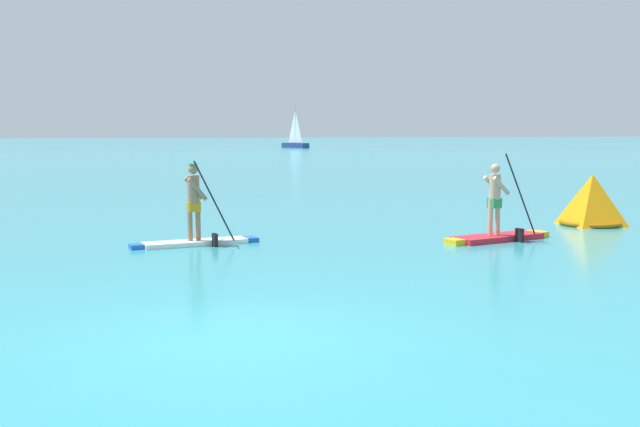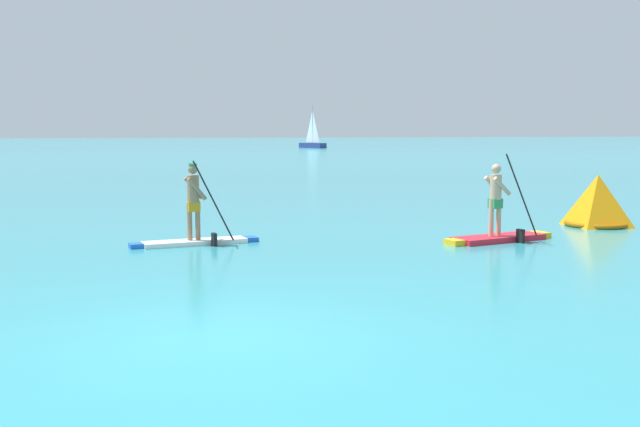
{
  "view_description": "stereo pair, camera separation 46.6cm",
  "coord_description": "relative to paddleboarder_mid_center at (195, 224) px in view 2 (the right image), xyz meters",
  "views": [
    {
      "loc": [
        -1.32,
        -8.94,
        2.51
      ],
      "look_at": [
        3.01,
        7.54,
        0.61
      ],
      "focal_mm": 42.47,
      "sensor_mm": 36.0,
      "label": 1
    },
    {
      "loc": [
        -0.87,
        -9.06,
        2.51
      ],
      "look_at": [
        3.01,
        7.54,
        0.61
      ],
      "focal_mm": 42.47,
      "sensor_mm": 36.0,
      "label": 2
    }
  ],
  "objects": [
    {
      "name": "race_marker_buoy",
      "position": [
        10.41,
        0.87,
        0.16
      ],
      "size": [
        1.93,
        1.93,
        1.35
      ],
      "color": "orange",
      "rests_on": "ground"
    },
    {
      "name": "paddleboarder_mid_center",
      "position": [
        0.0,
        0.0,
        0.0
      ],
      "size": [
        2.84,
        0.94,
        1.9
      ],
      "rotation": [
        0.0,
        0.0,
        0.18
      ],
      "color": "white",
      "rests_on": "ground"
    },
    {
      "name": "ground",
      "position": [
        -0.2,
        -7.5,
        -0.45
      ],
      "size": [
        440.0,
        440.0,
        0.0
      ],
      "primitive_type": "plane",
      "color": "teal"
    },
    {
      "name": "paddleboarder_far_right",
      "position": [
        6.68,
        -1.04,
        -0.1
      ],
      "size": [
        2.83,
        1.29,
        2.0
      ],
      "rotation": [
        0.0,
        0.0,
        0.28
      ],
      "color": "red",
      "rests_on": "ground"
    },
    {
      "name": "sailboat_right_horizon",
      "position": [
        21.4,
        84.24,
        0.37
      ],
      "size": [
        3.12,
        4.5,
        5.78
      ],
      "rotation": [
        0.0,
        0.0,
        5.19
      ],
      "color": "navy",
      "rests_on": "ground"
    }
  ]
}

